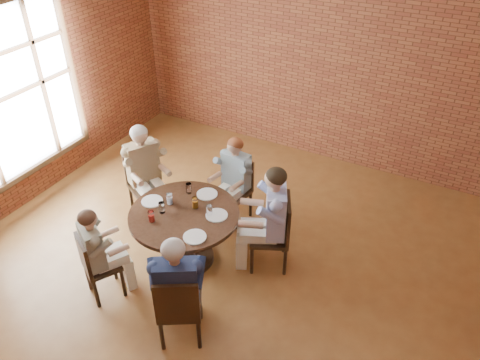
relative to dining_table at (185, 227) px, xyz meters
The scene contains 25 objects.
floor 0.80m from the dining_table, 32.94° to the right, with size 7.00×7.00×0.00m, color #92602D.
wall_back 3.42m from the dining_table, 80.93° to the left, with size 7.00×7.00×0.00m, color brown.
window 2.90m from the dining_table, behind, with size 0.10×2.16×2.36m.
dining_table is the anchor object (origin of this frame).
chair_a 1.11m from the dining_table, 25.23° to the left, with size 0.61×0.61×0.97m.
diner_a 1.03m from the dining_table, 25.23° to the left, with size 0.57×0.70×1.40m, color #4357B0, non-canonical shape.
chair_b 1.09m from the dining_table, 83.22° to the left, with size 0.43×0.43×0.90m.
diner_b 1.02m from the dining_table, 83.22° to the left, with size 0.48×0.59×1.26m, color gray, non-canonical shape.
chair_c 1.23m from the dining_table, 151.15° to the left, with size 0.60×0.60×0.96m.
diner_c 1.15m from the dining_table, 151.15° to the left, with size 0.55×0.67×1.37m, color brown, non-canonical shape.
chair_d 1.11m from the dining_table, 120.32° to the right, with size 0.51×0.51×0.87m.
diner_d 1.04m from the dining_table, 120.32° to the right, with size 0.46×0.57×1.22m, color gray, non-canonical shape.
chair_e 1.21m from the dining_table, 59.44° to the right, with size 0.60×0.60×0.95m.
diner_e 1.13m from the dining_table, 59.44° to the right, with size 0.54×0.66×1.35m, color #192446, non-canonical shape.
plate_a 0.45m from the dining_table, 19.90° to the left, with size 0.26×0.26×0.01m, color white.
plate_b 0.50m from the dining_table, 83.10° to the left, with size 0.26×0.26×0.01m, color white.
plate_c 0.52m from the dining_table, behind, with size 0.26×0.26×0.01m, color white.
plate_d 0.51m from the dining_table, 41.32° to the right, with size 0.26×0.26×0.01m, color white.
glass_a 0.42m from the dining_table, 18.72° to the left, with size 0.07×0.07×0.14m, color white.
glass_b 0.33m from the dining_table, 67.58° to the left, with size 0.07×0.07×0.14m, color white.
glass_c 0.49m from the dining_table, 114.23° to the left, with size 0.07×0.07×0.14m, color white.
glass_d 0.39m from the dining_table, 164.23° to the left, with size 0.07×0.07×0.14m, color white.
glass_e 0.39m from the dining_table, 154.11° to the right, with size 0.07×0.07×0.14m, color white.
glass_f 0.48m from the dining_table, 128.60° to the right, with size 0.07×0.07×0.14m, color white.
smartphone 0.52m from the dining_table, 41.07° to the right, with size 0.07×0.15×0.01m, color black.
Camera 1 is at (2.10, -3.15, 4.21)m, focal length 35.00 mm.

